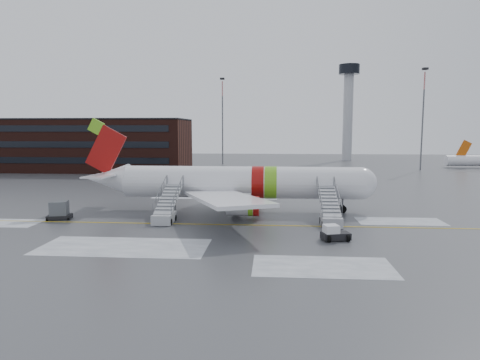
# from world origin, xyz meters

# --- Properties ---
(ground) EXTENTS (260.00, 260.00, 0.00)m
(ground) POSITION_xyz_m (0.00, 0.00, 0.00)
(ground) COLOR #494C4F
(ground) RESTS_ON ground
(airliner) EXTENTS (35.03, 32.97, 11.18)m
(airliner) POSITION_xyz_m (1.69, 6.59, 3.42)
(airliner) COLOR white
(airliner) RESTS_ON ground
(airstair_fwd) EXTENTS (2.05, 7.70, 3.48)m
(airstair_fwd) POSITION_xyz_m (12.34, 0.05, 1.06)
(airstair_fwd) COLOR #A7A9AE
(airstair_fwd) RESTS_ON ground
(airstair_aft) EXTENTS (2.05, 7.70, 3.48)m
(airstair_aft) POSITION_xyz_m (-4.92, 0.05, 1.06)
(airstair_aft) COLOR #AAADB1
(airstair_aft) RESTS_ON ground
(pushback_tug) EXTENTS (2.69, 2.26, 1.40)m
(pushback_tug) POSITION_xyz_m (11.83, -6.47, 0.62)
(pushback_tug) COLOR black
(pushback_tug) RESTS_ON ground
(uld_container) EXTENTS (2.79, 2.30, 1.99)m
(uld_container) POSITION_xyz_m (-16.90, 0.42, 0.93)
(uld_container) COLOR black
(uld_container) RESTS_ON ground
(terminal_building) EXTENTS (62.00, 16.11, 12.30)m
(terminal_building) POSITION_xyz_m (-45.00, 54.98, 6.20)
(terminal_building) COLOR #3F1E16
(terminal_building) RESTS_ON ground
(control_tower) EXTENTS (6.40, 6.40, 30.00)m
(control_tower) POSITION_xyz_m (30.00, 95.00, 18.75)
(control_tower) COLOR #B2B5BA
(control_tower) RESTS_ON ground
(light_mast_far_ne) EXTENTS (1.20, 1.20, 24.25)m
(light_mast_far_ne) POSITION_xyz_m (42.00, 62.00, 13.84)
(light_mast_far_ne) COLOR #595B60
(light_mast_far_ne) RESTS_ON ground
(light_mast_far_n) EXTENTS (1.20, 1.20, 24.25)m
(light_mast_far_n) POSITION_xyz_m (-8.00, 78.00, 13.84)
(light_mast_far_n) COLOR #595B60
(light_mast_far_n) RESTS_ON ground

